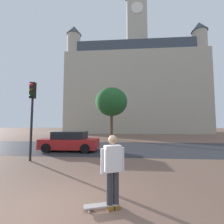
% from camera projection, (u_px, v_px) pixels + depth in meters
% --- Properties ---
extents(ground_plane, '(120.00, 120.00, 0.00)m').
position_uv_depth(ground_plane, '(106.00, 147.00, 13.40)').
color(ground_plane, brown).
extents(street_asphalt_strip, '(120.00, 7.68, 0.00)m').
position_uv_depth(street_asphalt_strip, '(105.00, 148.00, 12.98)').
color(street_asphalt_strip, '#2D2D33').
rests_on(street_asphalt_strip, ground_plane).
extents(landmark_building, '(29.79, 13.61, 36.81)m').
position_uv_depth(landmark_building, '(134.00, 89.00, 37.10)').
color(landmark_building, '#B2A893').
rests_on(landmark_building, ground_plane).
extents(person_skater, '(0.57, 0.39, 1.73)m').
position_uv_depth(person_skater, '(113.00, 167.00, 3.76)').
color(person_skater, '#333338').
rests_on(person_skater, ground_plane).
extents(skateboard, '(0.82, 0.43, 0.11)m').
position_uv_depth(skateboard, '(101.00, 205.00, 3.63)').
color(skateboard, '#A89F9E').
rests_on(skateboard, ground_plane).
extents(car_red, '(4.17, 2.08, 1.43)m').
position_uv_depth(car_red, '(70.00, 141.00, 11.55)').
color(car_red, red).
rests_on(car_red, ground_plane).
extents(traffic_light_pole, '(0.28, 0.34, 4.33)m').
position_uv_depth(traffic_light_pole, '(32.00, 105.00, 8.57)').
color(traffic_light_pole, black).
rests_on(traffic_light_pole, ground_plane).
extents(tree_curb_far, '(4.01, 4.01, 6.58)m').
position_uv_depth(tree_curb_far, '(111.00, 102.00, 19.51)').
color(tree_curb_far, brown).
rests_on(tree_curb_far, ground_plane).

